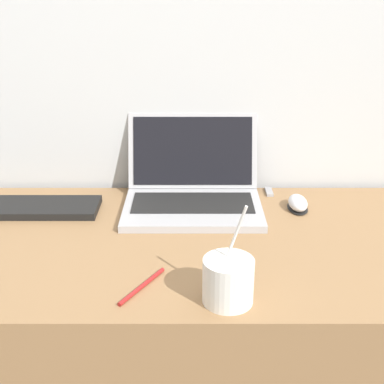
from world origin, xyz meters
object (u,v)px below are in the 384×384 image
object	(u,v)px
external_keyboard	(19,208)
usb_stick	(268,192)
pen	(141,286)
drink_cup	(227,280)
computer_mouse	(297,203)
laptop	(192,188)

from	to	relation	value
external_keyboard	usb_stick	distance (m)	0.72
external_keyboard	pen	world-z (taller)	external_keyboard
usb_stick	drink_cup	bearing A→B (deg)	-105.71
computer_mouse	drink_cup	bearing A→B (deg)	-116.40
laptop	usb_stick	size ratio (longest dim) A/B	6.37
laptop	computer_mouse	distance (m)	0.30
laptop	pen	distance (m)	0.45
external_keyboard	computer_mouse	bearing A→B (deg)	0.97
computer_mouse	usb_stick	bearing A→B (deg)	119.10
drink_cup	usb_stick	xyz separation A→B (m)	(0.16, 0.57, -0.05)
drink_cup	pen	bearing A→B (deg)	164.91
pen	computer_mouse	bearing A→B (deg)	45.13
laptop	computer_mouse	bearing A→B (deg)	-6.12
laptop	external_keyboard	xyz separation A→B (m)	(-0.48, -0.04, -0.04)
laptop	drink_cup	world-z (taller)	laptop
laptop	external_keyboard	size ratio (longest dim) A/B	0.88
external_keyboard	laptop	bearing A→B (deg)	5.31
pen	laptop	bearing A→B (deg)	76.12
laptop	external_keyboard	distance (m)	0.49
computer_mouse	external_keyboard	size ratio (longest dim) A/B	0.23
computer_mouse	external_keyboard	xyz separation A→B (m)	(-0.78, -0.01, -0.01)
computer_mouse	external_keyboard	world-z (taller)	computer_mouse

